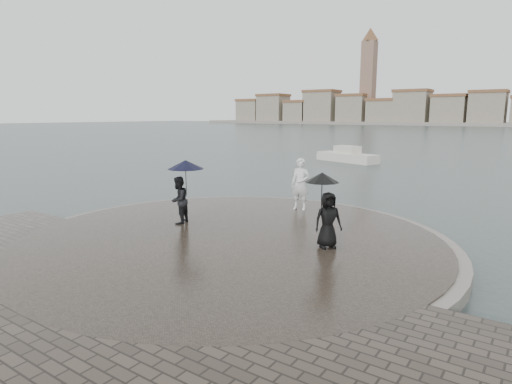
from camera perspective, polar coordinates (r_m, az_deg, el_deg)
The scene contains 7 objects.
ground at distance 10.10m, azimuth -16.07°, elevation -12.17°, with size 400.00×400.00×0.00m, color #2B3835.
kerb_ring at distance 12.40m, azimuth -3.45°, elevation -6.76°, with size 12.50×12.50×0.32m, color gray.
quay_tip at distance 12.39m, azimuth -3.45°, elevation -6.67°, with size 11.90×11.90×0.36m, color #2D261E.
statue at distance 15.60m, azimuth 5.93°, elevation 1.06°, with size 0.69×0.45×1.89m, color white.
visitor_left at distance 13.65m, azimuth -9.95°, elevation 0.63°, with size 1.21×1.15×2.04m.
visitor_right at distance 11.25m, azimuth 9.35°, elevation -1.97°, with size 1.12×0.98×1.95m.
far_skyline at distance 167.08m, azimuth 30.46°, elevation 9.48°, with size 260.00×20.00×37.00m.
Camera 1 is at (7.34, -5.81, 3.78)m, focal length 30.00 mm.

